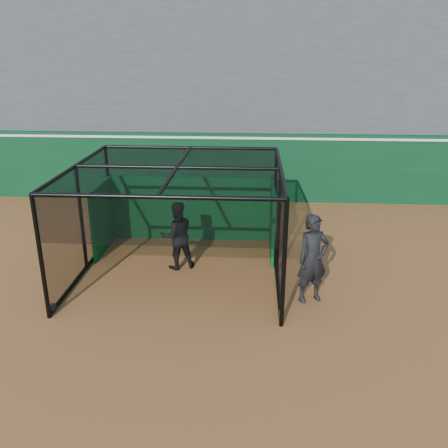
{
  "coord_description": "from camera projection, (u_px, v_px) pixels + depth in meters",
  "views": [
    {
      "loc": [
        1.04,
        -8.59,
        5.33
      ],
      "look_at": [
        0.36,
        2.0,
        1.4
      ],
      "focal_mm": 38.0,
      "sensor_mm": 36.0,
      "label": 1
    }
  ],
  "objects": [
    {
      "name": "ground",
      "position": [
        201.0,
        319.0,
        9.95
      ],
      "size": [
        120.0,
        120.0,
        0.0
      ],
      "primitive_type": "plane",
      "color": "brown",
      "rests_on": "ground"
    },
    {
      "name": "outfield_wall",
      "position": [
        225.0,
        166.0,
        17.46
      ],
      "size": [
        50.0,
        0.5,
        2.5
      ],
      "color": "#0A3B1C",
      "rests_on": "ground"
    },
    {
      "name": "grandstand",
      "position": [
        231.0,
        70.0,
        19.88
      ],
      "size": [
        50.0,
        7.85,
        8.95
      ],
      "color": "#4C4C4F",
      "rests_on": "ground"
    },
    {
      "name": "batting_cage",
      "position": [
        179.0,
        221.0,
        11.62
      ],
      "size": [
        4.97,
        4.82,
        2.71
      ],
      "color": "black",
      "rests_on": "ground"
    },
    {
      "name": "batter",
      "position": [
        177.0,
        235.0,
        12.01
      ],
      "size": [
        1.06,
        0.96,
        1.78
      ],
      "primitive_type": "imported",
      "rotation": [
        0.0,
        0.0,
        3.54
      ],
      "color": "black",
      "rests_on": "ground"
    },
    {
      "name": "on_deck_player",
      "position": [
        313.0,
        259.0,
        10.37
      ],
      "size": [
        0.87,
        0.74,
        2.03
      ],
      "color": "black",
      "rests_on": "ground"
    }
  ]
}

